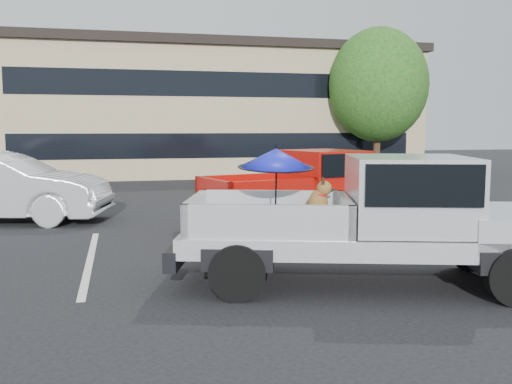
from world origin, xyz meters
TOP-DOWN VIEW (x-y plane):
  - ground at (0.00, 0.00)m, footprint 90.00×90.00m
  - stripe_left at (-3.00, 2.00)m, footprint 0.12×5.00m
  - stripe_right at (3.00, 2.00)m, footprint 0.12×5.00m
  - motel_building at (2.00, 20.99)m, footprint 20.40×8.40m
  - tree_right at (9.00, 16.00)m, footprint 4.46×4.46m
  - tree_back at (6.00, 24.00)m, footprint 4.68×4.68m
  - silver_pickup at (1.36, -0.63)m, footprint 6.01×3.50m
  - red_pickup at (2.11, 4.60)m, footprint 5.63×3.23m

SIDE VIEW (x-z plane):
  - ground at x=0.00m, z-range 0.00..0.00m
  - stripe_left at x=-3.00m, z-range 0.00..0.01m
  - stripe_right at x=3.00m, z-range 0.00..0.01m
  - red_pickup at x=2.11m, z-range 0.08..1.84m
  - silver_pickup at x=1.36m, z-range 0.02..2.08m
  - motel_building at x=2.00m, z-range 0.06..6.36m
  - tree_right at x=9.00m, z-range 0.82..7.60m
  - tree_back at x=6.00m, z-range 0.86..7.97m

